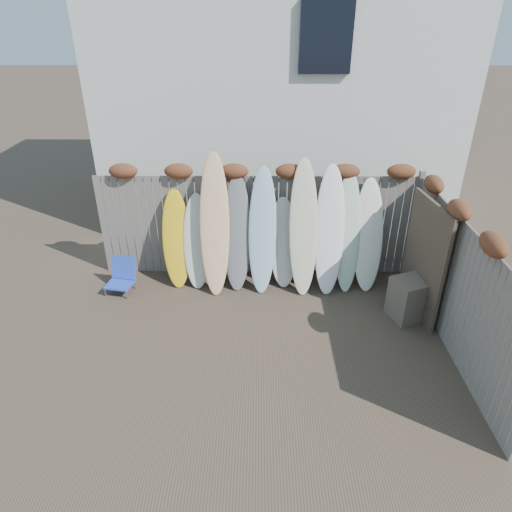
{
  "coord_description": "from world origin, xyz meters",
  "views": [
    {
      "loc": [
        0.05,
        -5.55,
        4.68
      ],
      "look_at": [
        0.0,
        1.2,
        1.0
      ],
      "focal_mm": 32.0,
      "sensor_mm": 36.0,
      "label": 1
    }
  ],
  "objects_px": {
    "beach_chair": "(122,276)",
    "wooden_crate": "(411,298)",
    "surfboard_0": "(176,239)",
    "lattice_panel": "(424,260)"
  },
  "relations": [
    {
      "from": "beach_chair",
      "to": "surfboard_0",
      "type": "relative_size",
      "value": 0.34
    },
    {
      "from": "lattice_panel",
      "to": "beach_chair",
      "type": "bearing_deg",
      "value": 166.54
    },
    {
      "from": "wooden_crate",
      "to": "lattice_panel",
      "type": "distance_m",
      "value": 0.69
    },
    {
      "from": "wooden_crate",
      "to": "surfboard_0",
      "type": "relative_size",
      "value": 0.39
    },
    {
      "from": "wooden_crate",
      "to": "lattice_panel",
      "type": "relative_size",
      "value": 0.35
    },
    {
      "from": "beach_chair",
      "to": "wooden_crate",
      "type": "distance_m",
      "value": 5.19
    },
    {
      "from": "beach_chair",
      "to": "lattice_panel",
      "type": "distance_m",
      "value": 5.38
    },
    {
      "from": "beach_chair",
      "to": "lattice_panel",
      "type": "bearing_deg",
      "value": -7.06
    },
    {
      "from": "beach_chair",
      "to": "lattice_panel",
      "type": "relative_size",
      "value": 0.31
    },
    {
      "from": "wooden_crate",
      "to": "lattice_panel",
      "type": "bearing_deg",
      "value": 45.08
    }
  ]
}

